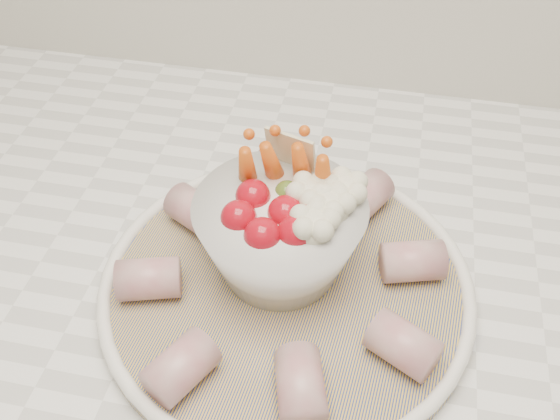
# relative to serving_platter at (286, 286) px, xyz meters

# --- Properties ---
(serving_platter) EXTENTS (0.35, 0.35, 0.02)m
(serving_platter) POSITION_rel_serving_platter_xyz_m (0.00, 0.00, 0.00)
(serving_platter) COLOR navy
(serving_platter) RESTS_ON kitchen_counter
(veggie_bowl) EXTENTS (0.14, 0.14, 0.12)m
(veggie_bowl) POSITION_rel_serving_platter_xyz_m (-0.01, 0.02, 0.05)
(veggie_bowl) COLOR white
(veggie_bowl) RESTS_ON serving_platter
(cured_meat_rolls) EXTENTS (0.28, 0.29, 0.04)m
(cured_meat_rolls) POSITION_rel_serving_platter_xyz_m (-0.00, 0.00, 0.02)
(cured_meat_rolls) COLOR #A74C57
(cured_meat_rolls) RESTS_ON serving_platter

